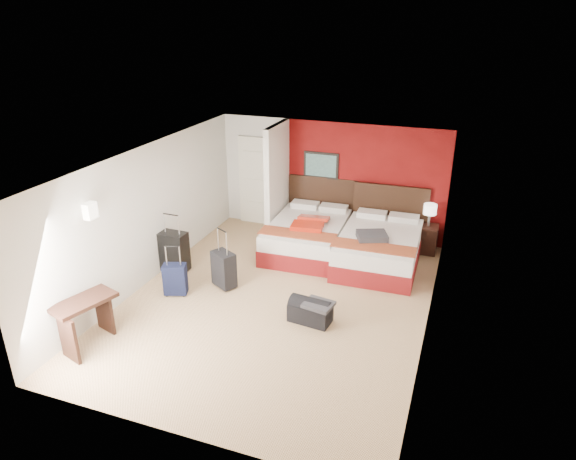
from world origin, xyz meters
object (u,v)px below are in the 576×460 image
at_px(duffel_bag, 310,312).
at_px(suitcase_navy, 175,280).
at_px(nightstand, 427,239).
at_px(suitcase_charcoal, 224,271).
at_px(table_lamp, 429,215).
at_px(bed_right, 379,249).
at_px(red_suitcase_open, 311,223).
at_px(bed_left, 307,237).
at_px(desk, 87,323).
at_px(suitcase_black, 174,253).

bearing_deg(duffel_bag, suitcase_navy, -173.55).
height_order(nightstand, suitcase_charcoal, suitcase_charcoal).
bearing_deg(suitcase_charcoal, table_lamp, 69.29).
distance_m(bed_right, suitcase_navy, 3.94).
bearing_deg(bed_right, red_suitcase_open, 178.11).
distance_m(bed_left, bed_right, 1.52).
distance_m(nightstand, desk, 6.68).
relative_size(bed_left, bed_right, 0.98).
bearing_deg(suitcase_charcoal, duffel_bag, 12.20).
bearing_deg(suitcase_charcoal, bed_right, 66.26).
relative_size(suitcase_charcoal, suitcase_navy, 1.19).
distance_m(bed_right, red_suitcase_open, 1.46).
distance_m(nightstand, duffel_bag, 3.62).
relative_size(suitcase_charcoal, duffel_bag, 0.97).
bearing_deg(duffel_bag, bed_left, 115.82).
relative_size(bed_right, red_suitcase_open, 2.52).
relative_size(red_suitcase_open, nightstand, 1.47).
xyz_separation_m(suitcase_charcoal, suitcase_navy, (-0.68, -0.54, -0.05)).
distance_m(bed_left, suitcase_navy, 2.98).
distance_m(suitcase_black, suitcase_charcoal, 1.18).
distance_m(bed_right, nightstand, 1.23).
distance_m(nightstand, suitcase_charcoal, 4.28).
bearing_deg(bed_left, table_lamp, 16.54).
relative_size(table_lamp, suitcase_navy, 0.86).
xyz_separation_m(nightstand, suitcase_charcoal, (-3.28, -2.75, 0.03)).
relative_size(nightstand, duffel_bag, 0.87).
bearing_deg(nightstand, desk, -132.45).
distance_m(bed_left, suitcase_black, 2.72).
relative_size(bed_left, nightstand, 3.63).
bearing_deg(desk, suitcase_black, 108.65).
height_order(suitcase_black, duffel_bag, suitcase_black).
xyz_separation_m(table_lamp, desk, (-4.39, -5.03, -0.43)).
xyz_separation_m(suitcase_black, desk, (0.05, -2.51, -0.00)).
bearing_deg(duffel_bag, red_suitcase_open, 114.42).
relative_size(bed_left, duffel_bag, 3.15).
bearing_deg(suitcase_charcoal, bed_left, 93.70).
distance_m(bed_left, desk, 4.71).
xyz_separation_m(bed_left, suitcase_charcoal, (-0.94, -1.96, 0.01)).
xyz_separation_m(red_suitcase_open, desk, (-2.15, -4.14, -0.30)).
bearing_deg(desk, table_lamp, 66.42).
bearing_deg(table_lamp, suitcase_charcoal, -140.00).
height_order(table_lamp, suitcase_navy, table_lamp).
relative_size(bed_right, table_lamp, 4.59).
xyz_separation_m(table_lamp, suitcase_black, (-4.44, -2.52, -0.43)).
bearing_deg(red_suitcase_open, bed_right, -7.52).
distance_m(table_lamp, duffel_bag, 3.68).
relative_size(table_lamp, duffel_bag, 0.70).
distance_m(nightstand, suitcase_black, 5.11).
bearing_deg(bed_left, nightstand, 16.54).
bearing_deg(suitcase_black, nightstand, 31.12).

